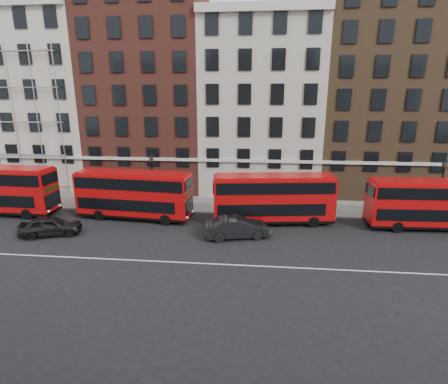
# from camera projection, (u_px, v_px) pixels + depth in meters

# --- Properties ---
(ground) EXTENTS (120.00, 120.00, 0.00)m
(ground) POSITION_uv_depth(u_px,v_px,m) (257.00, 253.00, 24.82)
(ground) COLOR black
(ground) RESTS_ON ground
(pavement) EXTENTS (80.00, 5.00, 0.15)m
(pavement) POSITION_uv_depth(u_px,v_px,m) (258.00, 206.00, 34.85)
(pavement) COLOR gray
(pavement) RESTS_ON ground
(kerb) EXTENTS (80.00, 0.30, 0.16)m
(kerb) POSITION_uv_depth(u_px,v_px,m) (258.00, 214.00, 32.46)
(kerb) COLOR gray
(kerb) RESTS_ON ground
(road_centre_line) EXTENTS (70.00, 0.12, 0.01)m
(road_centre_line) POSITION_uv_depth(u_px,v_px,m) (257.00, 266.00, 22.91)
(road_centre_line) COLOR white
(road_centre_line) RESTS_ON ground
(building_terrace) EXTENTS (64.00, 11.95, 22.00)m
(building_terrace) POSITION_uv_depth(u_px,v_px,m) (258.00, 100.00, 39.17)
(building_terrace) COLOR #BAB0A1
(building_terrace) RESTS_ON ground
(bus_b) EXTENTS (10.41, 3.39, 4.30)m
(bus_b) POSITION_uv_depth(u_px,v_px,m) (133.00, 194.00, 31.02)
(bus_b) COLOR #B7090A
(bus_b) RESTS_ON ground
(bus_c) EXTENTS (10.46, 3.76, 4.30)m
(bus_c) POSITION_uv_depth(u_px,v_px,m) (273.00, 198.00, 29.84)
(bus_c) COLOR #B7090A
(bus_c) RESTS_ON ground
(bus_d) EXTENTS (9.94, 2.75, 4.14)m
(bus_d) POSITION_uv_depth(u_px,v_px,m) (430.00, 203.00, 28.65)
(bus_d) COLOR #B7090A
(bus_d) RESTS_ON ground
(car_rear) EXTENTS (4.95, 3.23, 1.57)m
(car_rear) POSITION_uv_depth(u_px,v_px,m) (51.00, 226.00, 27.71)
(car_rear) COLOR black
(car_rear) RESTS_ON ground
(car_front) EXTENTS (5.33, 2.96, 1.66)m
(car_front) POSITION_uv_depth(u_px,v_px,m) (237.00, 227.00, 27.24)
(car_front) COLOR black
(car_front) RESTS_ON ground
(lamp_post_left) EXTENTS (0.44, 0.44, 5.33)m
(lamp_post_left) POSITION_uv_depth(u_px,v_px,m) (152.00, 178.00, 33.40)
(lamp_post_left) COLOR black
(lamp_post_left) RESTS_ON pavement
(lamp_post_right) EXTENTS (0.44, 0.44, 5.33)m
(lamp_post_right) POSITION_uv_depth(u_px,v_px,m) (441.00, 185.00, 30.95)
(lamp_post_right) COLOR black
(lamp_post_right) RESTS_ON pavement
(iron_railings) EXTENTS (6.60, 0.06, 1.00)m
(iron_railings) POSITION_uv_depth(u_px,v_px,m) (258.00, 194.00, 36.80)
(iron_railings) COLOR black
(iron_railings) RESTS_ON pavement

